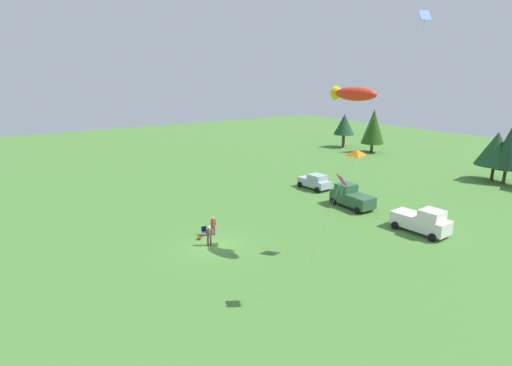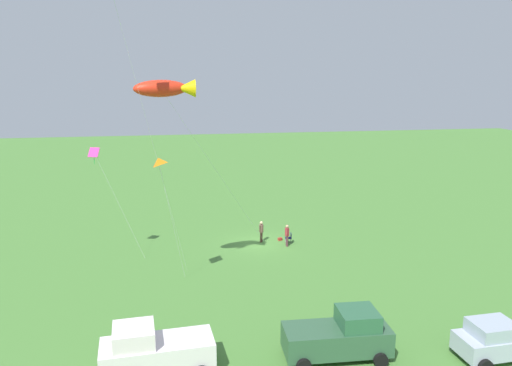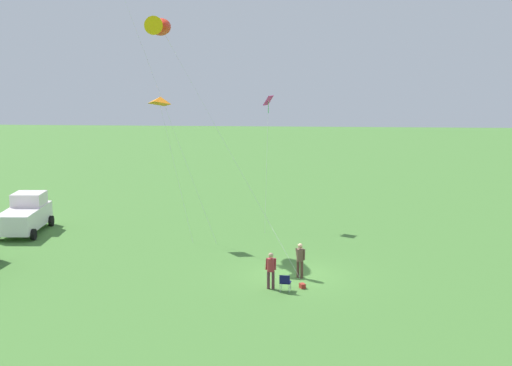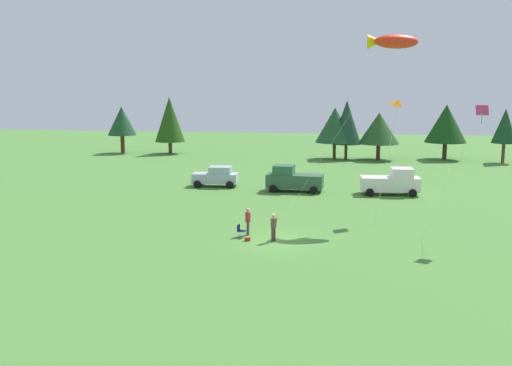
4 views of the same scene
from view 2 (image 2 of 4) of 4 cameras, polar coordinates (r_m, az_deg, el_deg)
The scene contains 12 objects.
ground_plane at distance 40.36m, azimuth 0.31°, elevation -6.90°, with size 160.00×160.00×0.00m, color #497F35.
person_kite_flyer at distance 40.34m, azimuth 0.60°, elevation -5.39°, with size 0.46×0.52×1.74m.
folding_chair at distance 40.34m, azimuth 3.84°, elevation -6.21°, with size 0.55×0.55×0.82m.
person_spectator at distance 39.46m, azimuth 3.56°, elevation -5.81°, with size 0.34×0.51×1.74m.
backpack_on_grass at distance 41.06m, azimuth 2.76°, elevation -6.42°, with size 0.32×0.22×0.22m, color #A42B22.
car_silver_compact at distance 27.13m, azimuth 26.01°, elevation -15.81°, with size 4.26×2.32×1.89m.
truck_green_flatbed at distance 24.94m, azimuth 9.58°, elevation -16.82°, with size 5.10×2.64×2.34m.
truck_white_pickup at distance 23.92m, azimuth -11.62°, elevation -18.25°, with size 5.11×2.65×2.34m.
kite_large_fish at distance 29.62m, azimuth -10.14°, elevation 10.59°, with size 9.50×9.19×12.95m.
kite_diamond_rainbow at distance 36.27m, azimuth -17.86°, elevation 2.90°, with size 3.58×0.69×8.31m.
kite_delta_orange at distance 29.84m, azimuth -11.12°, elevation 2.41°, with size 2.11×2.78×8.55m.
kite_diamond_blue at distance 26.47m, azimuth -15.88°, elevation 19.24°, with size 3.94×7.64×18.04m.
Camera 2 is at (7.24, 37.50, 13.03)m, focal length 35.00 mm.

